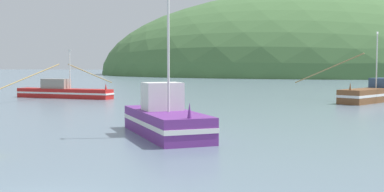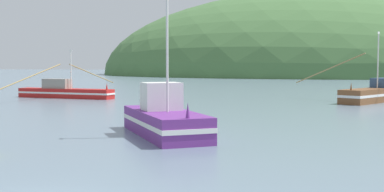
% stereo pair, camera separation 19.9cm
% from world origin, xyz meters
% --- Properties ---
extents(hill_far_center, '(153.48, 122.78, 58.38)m').
position_xyz_m(hill_far_center, '(2.23, 170.43, 0.00)').
color(hill_far_center, '#47703D').
rests_on(hill_far_center, ground).
extents(fishing_boat_red, '(11.43, 19.70, 5.19)m').
position_xyz_m(fishing_boat_red, '(-20.08, 36.36, 0.70)').
color(fishing_boat_red, red).
rests_on(fishing_boat_red, ground).
extents(fishing_boat_brown, '(15.55, 10.39, 6.74)m').
position_xyz_m(fishing_boat_brown, '(11.74, 39.79, 0.80)').
color(fishing_boat_brown, brown).
rests_on(fishing_boat_brown, ground).
extents(fishing_boat_purple, '(6.62, 7.90, 7.38)m').
position_xyz_m(fishing_boat_purple, '(-0.84, 13.11, 0.81)').
color(fishing_boat_purple, '#6B2D84').
rests_on(fishing_boat_purple, ground).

